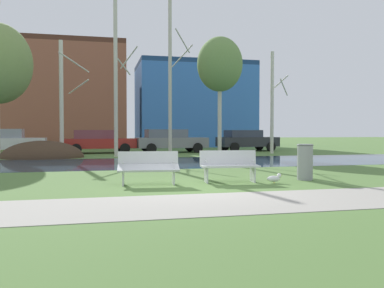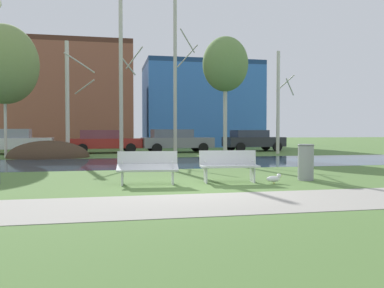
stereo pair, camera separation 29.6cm
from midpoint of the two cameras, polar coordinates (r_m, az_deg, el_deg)
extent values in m
plane|color=#517538|center=(19.56, -6.49, -2.27)|extent=(120.00, 120.00, 0.00)
cube|color=#9E998E|center=(7.89, 3.41, -8.42)|extent=(60.00, 2.36, 0.01)
cube|color=#284256|center=(17.86, -5.87, -2.65)|extent=(80.00, 6.32, 0.01)
ellipsoid|color=#423021|center=(22.39, -20.95, -1.86)|extent=(4.23, 3.17, 1.80)
cube|color=silver|center=(10.47, -7.04, -3.41)|extent=(1.64, 0.62, 0.17)
cube|color=silver|center=(10.73, -7.07, -2.11)|extent=(1.60, 0.23, 0.40)
cube|color=silver|center=(10.57, -10.61, -4.61)|extent=(0.08, 0.43, 0.45)
cube|color=silver|center=(10.59, -3.48, -4.57)|extent=(0.08, 0.43, 0.45)
cylinder|color=silver|center=(10.49, -10.63, -2.66)|extent=(0.07, 0.28, 0.04)
cylinder|color=silver|center=(10.51, -3.47, -2.62)|extent=(0.07, 0.28, 0.04)
cube|color=silver|center=(10.93, 4.71, -3.19)|extent=(1.64, 0.62, 0.05)
cube|color=silver|center=(11.19, 4.41, -1.94)|extent=(1.60, 0.23, 0.40)
cube|color=silver|center=(10.89, 1.26, -4.39)|extent=(0.08, 0.43, 0.45)
cube|color=silver|center=(11.17, 7.94, -4.25)|extent=(0.08, 0.43, 0.45)
cylinder|color=silver|center=(10.82, 1.30, -2.49)|extent=(0.07, 0.28, 0.04)
cylinder|color=silver|center=(11.10, 8.00, -2.39)|extent=(0.07, 0.28, 0.04)
cylinder|color=gray|center=(11.92, 15.19, -2.50)|extent=(0.44, 0.44, 1.03)
torus|color=#545557|center=(11.89, 15.21, -0.17)|extent=(0.47, 0.47, 0.04)
ellipsoid|color=white|center=(10.98, 10.82, -4.92)|extent=(0.38, 0.17, 0.17)
sphere|color=white|center=(11.04, 11.63, -4.45)|extent=(0.12, 0.12, 0.12)
cone|color=gold|center=(11.07, 11.94, -4.43)|extent=(0.07, 0.04, 0.04)
cylinder|color=gold|center=(10.97, 10.98, -5.30)|extent=(0.01, 0.01, 0.10)
cylinder|color=gold|center=(11.03, 10.84, -5.26)|extent=(0.01, 0.01, 0.10)
cylinder|color=beige|center=(23.05, -18.55, 6.17)|extent=(0.22, 0.22, 6.35)
cylinder|color=beige|center=(23.65, -16.30, 7.87)|extent=(1.22, 1.73, 0.70)
cylinder|color=beige|center=(22.45, -16.86, 11.12)|extent=(1.51, 1.47, 0.85)
cylinder|color=beige|center=(22.56, -11.25, 9.27)|extent=(0.21, 0.21, 8.65)
cylinder|color=beige|center=(23.30, -9.40, 12.11)|extent=(0.94, 1.32, 1.11)
cylinder|color=beige|center=(22.22, -10.10, 10.83)|extent=(0.79, 0.77, 0.80)
cylinder|color=#BCB7A8|center=(22.88, -3.54, 10.17)|extent=(0.20, 0.20, 9.42)
cylinder|color=#BCB7A8|center=(23.73, -1.80, 12.46)|extent=(1.01, 1.43, 1.13)
cylinder|color=#BCB7A8|center=(22.69, -1.74, 14.55)|extent=(1.05, 1.02, 1.12)
cylinder|color=beige|center=(24.51, 3.64, 6.79)|extent=(0.24, 0.24, 7.02)
ellipsoid|color=#668947|center=(24.75, 3.65, 11.33)|extent=(2.77, 2.77, 3.33)
cylinder|color=beige|center=(25.50, 11.07, 5.83)|extent=(0.21, 0.21, 6.36)
cylinder|color=beige|center=(26.30, 12.02, 8.46)|extent=(0.83, 1.16, 1.00)
cylinder|color=beige|center=(25.30, 12.69, 7.94)|extent=(0.96, 0.94, 0.96)
cube|color=silver|center=(26.55, -25.18, 0.07)|extent=(4.50, 2.12, 0.67)
cube|color=#949AAC|center=(26.60, -25.95, 1.37)|extent=(2.56, 1.77, 0.55)
cylinder|color=black|center=(27.30, -21.89, -0.54)|extent=(0.65, 0.26, 0.64)
cylinder|color=black|center=(25.49, -22.24, -0.71)|extent=(0.65, 0.26, 0.64)
cube|color=maroon|center=(25.99, -13.36, 0.09)|extent=(4.55, 2.08, 0.60)
cube|color=brown|center=(25.96, -14.15, 1.35)|extent=(2.59, 1.74, 0.54)
cylinder|color=black|center=(27.02, -10.37, -0.46)|extent=(0.65, 0.26, 0.64)
cylinder|color=black|center=(25.25, -9.91, -0.62)|extent=(0.65, 0.26, 0.64)
cylinder|color=black|center=(26.84, -16.59, -0.53)|extent=(0.65, 0.26, 0.64)
cylinder|color=black|center=(25.06, -16.57, -0.69)|extent=(0.65, 0.26, 0.64)
cube|color=slate|center=(26.15, -3.27, 0.21)|extent=(4.71, 2.07, 0.66)
cube|color=slate|center=(26.06, -4.06, 1.51)|extent=(2.68, 1.72, 0.53)
cylinder|color=black|center=(27.40, -0.61, -0.40)|extent=(0.65, 0.26, 0.64)
cylinder|color=black|center=(25.73, 0.49, -0.55)|extent=(0.65, 0.26, 0.64)
cylinder|color=black|center=(26.71, -6.88, -0.47)|extent=(0.65, 0.26, 0.64)
cylinder|color=black|center=(24.99, -6.18, -0.63)|extent=(0.65, 0.26, 0.64)
cube|color=#282B30|center=(28.20, 7.64, 0.32)|extent=(4.24, 2.08, 0.66)
cube|color=#2F3648|center=(28.06, 7.03, 1.49)|extent=(2.42, 1.74, 0.49)
cylinder|color=black|center=(29.61, 9.32, -0.25)|extent=(0.65, 0.26, 0.64)
cylinder|color=black|center=(28.01, 10.94, -0.38)|extent=(0.65, 0.26, 0.64)
cylinder|color=black|center=(28.51, 4.40, -0.31)|extent=(0.65, 0.26, 0.64)
cylinder|color=black|center=(26.85, 5.79, -0.46)|extent=(0.65, 0.26, 0.64)
cube|color=brown|center=(37.31, -20.87, 6.07)|extent=(14.00, 8.91, 8.42)
cube|color=#4E2C21|center=(37.90, -20.95, 12.73)|extent=(14.00, 8.91, 0.40)
cube|color=#3870C6|center=(37.42, -0.05, 5.25)|extent=(10.32, 7.08, 7.21)
cube|color=navy|center=(37.84, -0.05, 11.01)|extent=(10.32, 7.08, 0.40)
camera|label=1|loc=(0.15, -90.74, -0.02)|focal=37.25mm
camera|label=2|loc=(0.15, 89.26, 0.02)|focal=37.25mm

